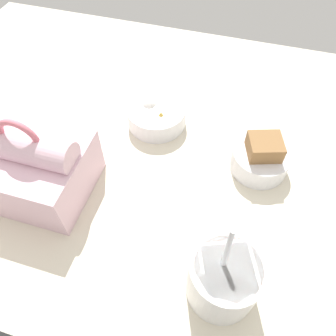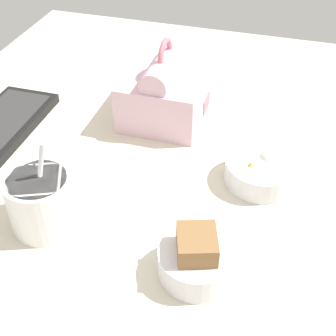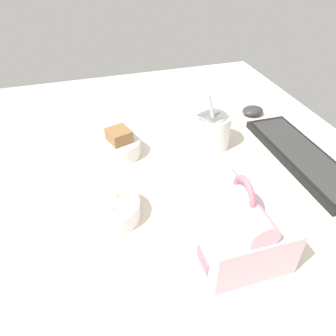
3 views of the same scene
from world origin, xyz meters
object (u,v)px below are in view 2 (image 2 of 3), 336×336
at_px(soup_cup, 41,201).
at_px(bento_bowl_sandwich, 196,259).
at_px(lunch_bag, 165,91).
at_px(bento_bowl_snacks, 260,171).

relative_size(soup_cup, bento_bowl_sandwich, 1.46).
height_order(lunch_bag, bento_bowl_sandwich, lunch_bag).
distance_m(soup_cup, bento_bowl_sandwich, 0.26).
relative_size(lunch_bag, soup_cup, 1.11).
bearing_deg(bento_bowl_sandwich, bento_bowl_snacks, -14.86).
bearing_deg(soup_cup, lunch_bag, -15.11).
bearing_deg(bento_bowl_snacks, bento_bowl_sandwich, 165.14).
bearing_deg(soup_cup, bento_bowl_snacks, -57.41).
relative_size(bento_bowl_sandwich, bento_bowl_snacks, 0.88).
relative_size(lunch_bag, bento_bowl_snacks, 1.43).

